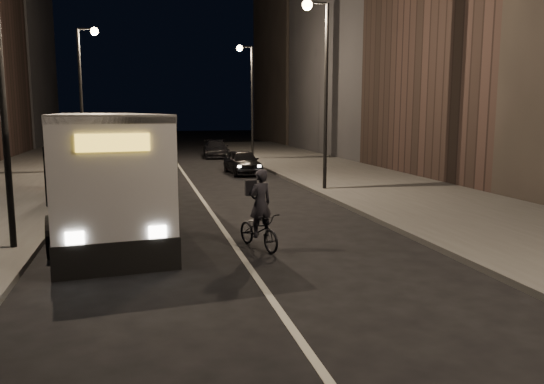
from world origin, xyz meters
TOP-DOWN VIEW (x-y plane):
  - ground at (0.00, 0.00)m, footprint 180.00×180.00m
  - sidewalk_right at (8.50, 14.00)m, footprint 7.00×70.00m
  - building_row_right at (16.00, 27.50)m, footprint 8.00×61.00m
  - streetlight_right_mid at (5.33, 12.00)m, footprint 1.20×0.44m
  - streetlight_right_far at (5.33, 28.00)m, footprint 1.20×0.44m
  - streetlight_left_near at (-5.33, 4.00)m, footprint 1.20×0.44m
  - streetlight_left_far at (-5.33, 22.00)m, footprint 1.20×0.44m
  - city_bus at (-3.60, 7.87)m, footprint 4.12×13.24m
  - cyclist_on_bicycle at (0.59, 2.91)m, footprint 1.22×1.96m
  - car_near at (3.27, 19.59)m, footprint 1.86×4.22m
  - car_mid at (-3.60, 25.05)m, footprint 2.23×4.92m
  - car_far at (3.31, 31.12)m, footprint 2.24×4.79m

SIDE VIEW (x-z plane):
  - ground at x=0.00m, z-range 0.00..0.00m
  - sidewalk_right at x=8.50m, z-range 0.00..0.16m
  - car_far at x=3.31m, z-range 0.00..1.35m
  - car_near at x=3.27m, z-range 0.00..1.41m
  - cyclist_on_bicycle at x=0.59m, z-range -0.36..1.78m
  - car_mid at x=-3.60m, z-range 0.00..1.56m
  - city_bus at x=-3.60m, z-range 0.16..3.67m
  - streetlight_right_mid at x=5.33m, z-range 1.30..9.42m
  - streetlight_right_far at x=5.33m, z-range 1.30..9.42m
  - streetlight_left_near at x=-5.33m, z-range 1.30..9.42m
  - streetlight_left_far at x=-5.33m, z-range 1.30..9.42m
  - building_row_right at x=16.00m, z-range 0.00..21.00m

